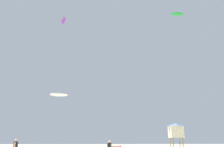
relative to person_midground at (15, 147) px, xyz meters
name	(u,v)px	position (x,y,z in m)	size (l,w,h in m)	color
person_midground	(15,147)	(0.00, 0.00, 0.00)	(0.40, 0.59, 1.79)	teal
lifeguard_tower	(176,130)	(19.72, 14.84, 2.01)	(2.30, 2.30, 4.15)	#8C704C
kite_aloft_1	(59,95)	(-1.43, 27.60, 9.84)	(3.98, 1.85, 0.85)	white
kite_aloft_2	(63,21)	(-0.92, 25.01, 26.18)	(1.68, 3.35, 0.73)	purple
kite_aloft_4	(177,14)	(22.42, 17.41, 24.09)	(2.67, 0.83, 0.59)	green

